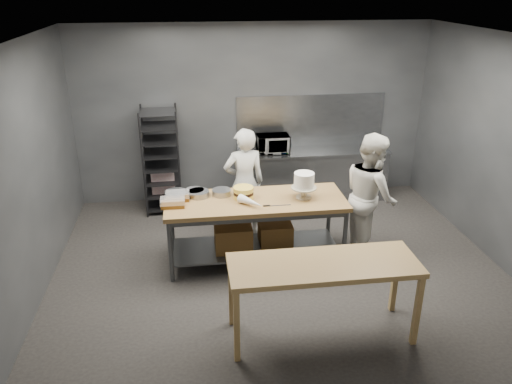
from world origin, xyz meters
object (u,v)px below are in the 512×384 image
(chef_behind, at_px, (244,183))
(microwave, at_px, (273,144))
(chef_right, at_px, (370,196))
(work_table, at_px, (254,223))
(near_counter, at_px, (324,270))
(layer_cake, at_px, (243,193))
(frosted_cake_stand, at_px, (304,182))
(speed_rack, at_px, (162,161))

(chef_behind, xyz_separation_m, microwave, (0.63, 1.18, 0.21))
(chef_right, bearing_deg, work_table, 88.55)
(near_counter, height_order, chef_right, chef_right)
(work_table, xyz_separation_m, layer_cake, (-0.13, 0.06, 0.43))
(near_counter, distance_m, frosted_cake_stand, 1.67)
(microwave, distance_m, layer_cake, 2.04)
(microwave, bearing_deg, work_table, -106.62)
(speed_rack, height_order, microwave, speed_rack)
(near_counter, bearing_deg, work_table, 107.29)
(microwave, bearing_deg, chef_behind, -117.90)
(chef_right, height_order, layer_cake, chef_right)
(near_counter, bearing_deg, chef_behind, 102.85)
(work_table, height_order, near_counter, work_table)
(microwave, bearing_deg, layer_cake, -110.61)
(near_counter, xyz_separation_m, layer_cake, (-0.65, 1.72, 0.19))
(speed_rack, distance_m, chef_behind, 1.66)
(chef_right, bearing_deg, microwave, 26.32)
(chef_behind, distance_m, frosted_cake_stand, 1.13)
(work_table, distance_m, microwave, 2.10)
(speed_rack, height_order, chef_right, chef_right)
(work_table, xyz_separation_m, microwave, (0.59, 1.96, 0.48))
(work_table, height_order, frosted_cake_stand, frosted_cake_stand)
(frosted_cake_stand, bearing_deg, layer_cake, 173.06)
(speed_rack, bearing_deg, layer_cake, -57.64)
(work_table, distance_m, chef_behind, 0.83)
(speed_rack, bearing_deg, chef_right, -32.97)
(work_table, height_order, speed_rack, speed_rack)
(work_table, distance_m, frosted_cake_stand, 0.88)
(frosted_cake_stand, xyz_separation_m, layer_cake, (-0.80, 0.10, -0.15))
(work_table, relative_size, microwave, 4.43)
(chef_right, height_order, microwave, chef_right)
(frosted_cake_stand, bearing_deg, chef_right, 2.23)
(microwave, height_order, layer_cake, microwave)
(work_table, relative_size, near_counter, 1.20)
(chef_right, bearing_deg, near_counter, 145.13)
(frosted_cake_stand, bearing_deg, near_counter, -95.21)
(chef_behind, xyz_separation_m, layer_cake, (-0.09, -0.72, 0.16))
(chef_behind, distance_m, chef_right, 1.83)
(near_counter, height_order, frosted_cake_stand, frosted_cake_stand)
(chef_right, distance_m, frosted_cake_stand, 0.99)
(chef_right, relative_size, layer_cake, 6.58)
(work_table, relative_size, chef_right, 1.36)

